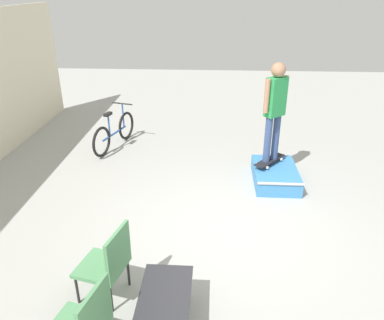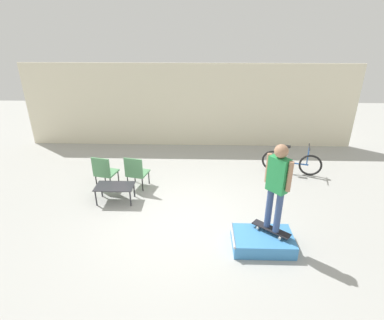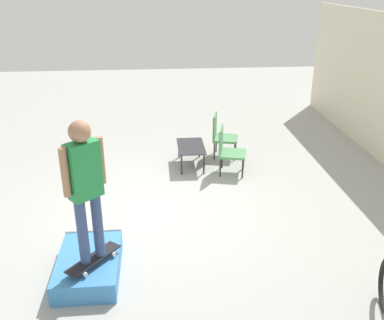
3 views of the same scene
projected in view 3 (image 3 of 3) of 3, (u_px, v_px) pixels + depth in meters
ground_plane at (154, 208)px, 7.36m from camera, size 24.00×24.00×0.00m
skate_ramp_box at (89, 265)px, 5.68m from camera, size 1.24×0.80×0.31m
skateboard_on_ramp at (94, 259)px, 5.44m from camera, size 0.74×0.66×0.07m
person_skater at (85, 181)px, 5.00m from camera, size 0.40×0.45×1.83m
coffee_table at (191, 148)px, 8.87m from camera, size 0.97×0.55×0.44m
patio_chair_left at (221, 134)px, 9.30m from camera, size 0.63×0.63×0.95m
patio_chair_right at (228, 149)px, 8.50m from camera, size 0.63×0.63×0.95m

